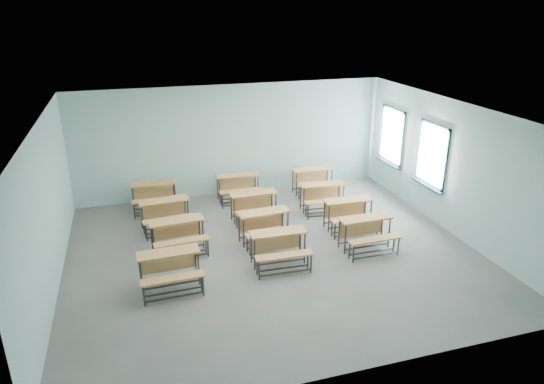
{
  "coord_description": "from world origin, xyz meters",
  "views": [
    {
      "loc": [
        -2.83,
        -9.31,
        5.29
      ],
      "look_at": [
        0.34,
        1.2,
        1.0
      ],
      "focal_mm": 32.0,
      "sensor_mm": 36.0,
      "label": 1
    }
  ],
  "objects_px": {
    "desk_unit_r0c2": "(367,229)",
    "desk_unit_r1c2": "(349,210)",
    "desk_unit_r0c0": "(170,265)",
    "desk_unit_r2c0": "(165,211)",
    "desk_unit_r0c1": "(279,244)",
    "desk_unit_r3c1": "(238,184)",
    "desk_unit_r1c0": "(178,231)",
    "desk_unit_r2c2": "(323,194)",
    "desk_unit_r1c1": "(265,223)",
    "desk_unit_r2c1": "(255,203)",
    "desk_unit_r3c0": "(154,193)",
    "desk_unit_r3c2": "(314,177)"
  },
  "relations": [
    {
      "from": "desk_unit_r0c2",
      "to": "desk_unit_r1c2",
      "type": "height_order",
      "value": "same"
    },
    {
      "from": "desk_unit_r0c0",
      "to": "desk_unit_r2c0",
      "type": "height_order",
      "value": "same"
    },
    {
      "from": "desk_unit_r0c1",
      "to": "desk_unit_r3c1",
      "type": "height_order",
      "value": "same"
    },
    {
      "from": "desk_unit_r0c0",
      "to": "desk_unit_r1c0",
      "type": "height_order",
      "value": "same"
    },
    {
      "from": "desk_unit_r0c0",
      "to": "desk_unit_r2c2",
      "type": "bearing_deg",
      "value": 29.91
    },
    {
      "from": "desk_unit_r1c1",
      "to": "desk_unit_r0c1",
      "type": "bearing_deg",
      "value": -95.81
    },
    {
      "from": "desk_unit_r1c0",
      "to": "desk_unit_r0c0",
      "type": "bearing_deg",
      "value": -107.69
    },
    {
      "from": "desk_unit_r2c1",
      "to": "desk_unit_r0c2",
      "type": "bearing_deg",
      "value": -49.04
    },
    {
      "from": "desk_unit_r0c0",
      "to": "desk_unit_r1c0",
      "type": "distance_m",
      "value": 1.51
    },
    {
      "from": "desk_unit_r2c1",
      "to": "desk_unit_r2c2",
      "type": "relative_size",
      "value": 0.96
    },
    {
      "from": "desk_unit_r0c1",
      "to": "desk_unit_r2c1",
      "type": "relative_size",
      "value": 1.01
    },
    {
      "from": "desk_unit_r0c2",
      "to": "desk_unit_r2c2",
      "type": "bearing_deg",
      "value": 91.35
    },
    {
      "from": "desk_unit_r0c0",
      "to": "desk_unit_r0c2",
      "type": "relative_size",
      "value": 1.01
    },
    {
      "from": "desk_unit_r1c2",
      "to": "desk_unit_r3c0",
      "type": "xyz_separation_m",
      "value": [
        -4.55,
        2.62,
        0.0
      ]
    },
    {
      "from": "desk_unit_r0c1",
      "to": "desk_unit_r3c2",
      "type": "bearing_deg",
      "value": 61.11
    },
    {
      "from": "desk_unit_r1c2",
      "to": "desk_unit_r3c1",
      "type": "distance_m",
      "value": 3.43
    },
    {
      "from": "desk_unit_r0c2",
      "to": "desk_unit_r1c0",
      "type": "distance_m",
      "value": 4.27
    },
    {
      "from": "desk_unit_r0c0",
      "to": "desk_unit_r3c1",
      "type": "bearing_deg",
      "value": 58.46
    },
    {
      "from": "desk_unit_r0c2",
      "to": "desk_unit_r3c2",
      "type": "bearing_deg",
      "value": 86.91
    },
    {
      "from": "desk_unit_r2c1",
      "to": "desk_unit_r2c0",
      "type": "bearing_deg",
      "value": 174.61
    },
    {
      "from": "desk_unit_r0c1",
      "to": "desk_unit_r3c0",
      "type": "height_order",
      "value": "same"
    },
    {
      "from": "desk_unit_r0c1",
      "to": "desk_unit_r0c0",
      "type": "bearing_deg",
      "value": -172.06
    },
    {
      "from": "desk_unit_r0c0",
      "to": "desk_unit_r2c0",
      "type": "bearing_deg",
      "value": 84.78
    },
    {
      "from": "desk_unit_r1c0",
      "to": "desk_unit_r2c2",
      "type": "relative_size",
      "value": 1.0
    },
    {
      "from": "desk_unit_r0c0",
      "to": "desk_unit_r1c0",
      "type": "relative_size",
      "value": 0.97
    },
    {
      "from": "desk_unit_r0c2",
      "to": "desk_unit_r3c2",
      "type": "xyz_separation_m",
      "value": [
        0.12,
        3.63,
        0.0
      ]
    },
    {
      "from": "desk_unit_r0c1",
      "to": "desk_unit_r1c1",
      "type": "bearing_deg",
      "value": 91.68
    },
    {
      "from": "desk_unit_r2c1",
      "to": "desk_unit_r3c1",
      "type": "bearing_deg",
      "value": 91.78
    },
    {
      "from": "desk_unit_r0c0",
      "to": "desk_unit_r3c0",
      "type": "bearing_deg",
      "value": 88.37
    },
    {
      "from": "desk_unit_r1c1",
      "to": "desk_unit_r2c2",
      "type": "bearing_deg",
      "value": 28.2
    },
    {
      "from": "desk_unit_r0c1",
      "to": "desk_unit_r3c1",
      "type": "relative_size",
      "value": 1.01
    },
    {
      "from": "desk_unit_r1c2",
      "to": "desk_unit_r3c2",
      "type": "height_order",
      "value": "same"
    },
    {
      "from": "desk_unit_r3c0",
      "to": "desk_unit_r3c1",
      "type": "distance_m",
      "value": 2.35
    },
    {
      "from": "desk_unit_r1c0",
      "to": "desk_unit_r3c2",
      "type": "xyz_separation_m",
      "value": [
        4.24,
        2.51,
        0.0
      ]
    },
    {
      "from": "desk_unit_r1c0",
      "to": "desk_unit_r1c2",
      "type": "height_order",
      "value": "same"
    },
    {
      "from": "desk_unit_r0c0",
      "to": "desk_unit_r3c2",
      "type": "distance_m",
      "value": 6.07
    },
    {
      "from": "desk_unit_r1c1",
      "to": "desk_unit_r3c2",
      "type": "height_order",
      "value": "same"
    },
    {
      "from": "desk_unit_r1c0",
      "to": "desk_unit_r3c2",
      "type": "distance_m",
      "value": 4.93
    },
    {
      "from": "desk_unit_r0c1",
      "to": "desk_unit_r2c2",
      "type": "relative_size",
      "value": 0.97
    },
    {
      "from": "desk_unit_r2c0",
      "to": "desk_unit_r2c2",
      "type": "distance_m",
      "value": 4.19
    },
    {
      "from": "desk_unit_r2c1",
      "to": "desk_unit_r1c1",
      "type": "bearing_deg",
      "value": -94.83
    },
    {
      "from": "desk_unit_r1c2",
      "to": "desk_unit_r2c2",
      "type": "relative_size",
      "value": 0.98
    },
    {
      "from": "desk_unit_r2c0",
      "to": "desk_unit_r3c1",
      "type": "distance_m",
      "value": 2.54
    },
    {
      "from": "desk_unit_r1c2",
      "to": "desk_unit_r2c1",
      "type": "relative_size",
      "value": 1.01
    },
    {
      "from": "desk_unit_r0c1",
      "to": "desk_unit_r0c2",
      "type": "xyz_separation_m",
      "value": [
        2.12,
        0.12,
        0.0
      ]
    },
    {
      "from": "desk_unit_r0c2",
      "to": "desk_unit_r3c2",
      "type": "relative_size",
      "value": 1.01
    },
    {
      "from": "desk_unit_r3c1",
      "to": "desk_unit_r3c2",
      "type": "bearing_deg",
      "value": -1.42
    },
    {
      "from": "desk_unit_r2c2",
      "to": "desk_unit_r3c0",
      "type": "relative_size",
      "value": 1.05
    },
    {
      "from": "desk_unit_r0c0",
      "to": "desk_unit_r2c2",
      "type": "relative_size",
      "value": 0.97
    },
    {
      "from": "desk_unit_r2c0",
      "to": "desk_unit_r0c0",
      "type": "bearing_deg",
      "value": -99.04
    }
  ]
}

